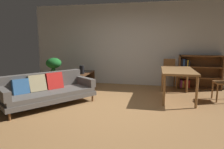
{
  "coord_description": "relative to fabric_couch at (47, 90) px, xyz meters",
  "views": [
    {
      "loc": [
        0.85,
        -4.0,
        1.44
      ],
      "look_at": [
        -0.18,
        0.65,
        0.66
      ],
      "focal_mm": 31.78,
      "sensor_mm": 36.0,
      "label": 1
    }
  ],
  "objects": [
    {
      "name": "back_wall_panel",
      "position": [
        1.57,
        2.69,
        0.99
      ],
      "size": [
        6.8,
        0.1,
        2.7
      ],
      "primitive_type": "cube",
      "color": "silver",
      "rests_on": "ground_plane"
    },
    {
      "name": "media_console",
      "position": [
        0.24,
        1.69,
        -0.11
      ],
      "size": [
        0.41,
        1.13,
        0.5
      ],
      "color": "#56351E",
      "rests_on": "ground_plane"
    },
    {
      "name": "desk_speaker",
      "position": [
        0.28,
        1.5,
        0.27
      ],
      "size": [
        0.14,
        0.14,
        0.25
      ],
      "color": "black",
      "rests_on": "media_console"
    },
    {
      "name": "bookshelf",
      "position": [
        3.67,
        2.5,
        0.15
      ],
      "size": [
        1.26,
        0.33,
        1.04
      ],
      "color": "brown",
      "rests_on": "ground_plane"
    },
    {
      "name": "fabric_couch",
      "position": [
        0.0,
        0.0,
        0.0
      ],
      "size": [
        1.89,
        2.14,
        0.73
      ],
      "color": "brown",
      "rests_on": "ground_plane"
    },
    {
      "name": "dining_table",
      "position": [
        2.98,
        1.17,
        0.32
      ],
      "size": [
        0.79,
        1.49,
        0.75
      ],
      "color": "olive",
      "rests_on": "ground_plane"
    },
    {
      "name": "potted_floor_plant",
      "position": [
        -0.74,
        1.69,
        0.25
      ],
      "size": [
        0.48,
        0.48,
        0.95
      ],
      "color": "#333338",
      "rests_on": "ground_plane"
    },
    {
      "name": "ground_plane",
      "position": [
        1.57,
        -0.01,
        -0.36
      ],
      "size": [
        8.16,
        8.16,
        0.0
      ],
      "primitive_type": "plane",
      "color": "#9E7042"
    },
    {
      "name": "open_laptop",
      "position": [
        0.19,
        1.9,
        0.16
      ],
      "size": [
        0.49,
        0.36,
        0.06
      ],
      "color": "#333338",
      "rests_on": "media_console"
    },
    {
      "name": "dining_chair_near",
      "position": [
        2.85,
        2.3,
        0.17
      ],
      "size": [
        0.43,
        0.42,
        0.92
      ],
      "color": "brown",
      "rests_on": "ground_plane"
    }
  ]
}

